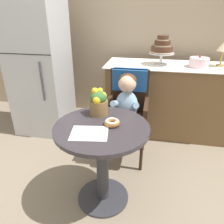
{
  "coord_description": "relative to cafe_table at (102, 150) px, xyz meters",
  "views": [
    {
      "loc": [
        0.34,
        -1.38,
        1.51
      ],
      "look_at": [
        0.05,
        0.15,
        0.77
      ],
      "focal_mm": 34.97,
      "sensor_mm": 36.0,
      "label": 1
    }
  ],
  "objects": [
    {
      "name": "display_counter",
      "position": [
        0.55,
        1.3,
        -0.05
      ],
      "size": [
        1.56,
        0.62,
        0.9
      ],
      "color": "brown",
      "rests_on": "ground"
    },
    {
      "name": "back_wall",
      "position": [
        0.0,
        1.85,
        0.84
      ],
      "size": [
        4.8,
        0.1,
        2.7
      ],
      "primitive_type": "cube",
      "color": "tan",
      "rests_on": "ground"
    },
    {
      "name": "paper_napkin",
      "position": [
        -0.06,
        -0.12,
        0.21
      ],
      "size": [
        0.29,
        0.24,
        0.0
      ],
      "primitive_type": "cube",
      "rotation": [
        0.0,
        0.0,
        0.15
      ],
      "color": "white",
      "rests_on": "cafe_table"
    },
    {
      "name": "cafe_table",
      "position": [
        0.0,
        0.0,
        0.0
      ],
      "size": [
        0.72,
        0.72,
        0.72
      ],
      "color": "#332D33",
      "rests_on": "ground"
    },
    {
      "name": "flower_vase",
      "position": [
        -0.07,
        0.19,
        0.32
      ],
      "size": [
        0.15,
        0.16,
        0.23
      ],
      "color": "brown",
      "rests_on": "cafe_table"
    },
    {
      "name": "donut_front",
      "position": [
        0.07,
        0.03,
        0.24
      ],
      "size": [
        0.12,
        0.12,
        0.04
      ],
      "color": "#936033",
      "rests_on": "cafe_table"
    },
    {
      "name": "seated_child",
      "position": [
        0.11,
        0.55,
        0.17
      ],
      "size": [
        0.27,
        0.32,
        0.73
      ],
      "color": "#8CADCC",
      "rests_on": "ground"
    },
    {
      "name": "refrigerator",
      "position": [
        -1.05,
        1.1,
        0.34
      ],
      "size": [
        0.64,
        0.63,
        1.7
      ],
      "color": "#B7BABF",
      "rests_on": "ground"
    },
    {
      "name": "table_lamp",
      "position": [
        1.1,
        1.35,
        0.61
      ],
      "size": [
        0.15,
        0.15,
        0.28
      ],
      "color": "#B28C47",
      "rests_on": "display_counter"
    },
    {
      "name": "ground_plane",
      "position": [
        0.0,
        0.0,
        -0.51
      ],
      "size": [
        8.0,
        8.0,
        0.0
      ],
      "primitive_type": "plane",
      "color": "gray"
    },
    {
      "name": "round_layer_cake",
      "position": [
        0.85,
        1.25,
        0.45
      ],
      "size": [
        0.22,
        0.22,
        0.13
      ],
      "color": "silver",
      "rests_on": "display_counter"
    },
    {
      "name": "tiered_cake_stand",
      "position": [
        0.42,
        1.3,
        0.59
      ],
      "size": [
        0.3,
        0.3,
        0.33
      ],
      "color": "silver",
      "rests_on": "display_counter"
    },
    {
      "name": "wicker_chair",
      "position": [
        0.11,
        0.71,
        0.13
      ],
      "size": [
        0.42,
        0.45,
        0.95
      ],
      "rotation": [
        0.0,
        0.0,
        -0.1
      ],
      "color": "#332114",
      "rests_on": "ground"
    }
  ]
}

